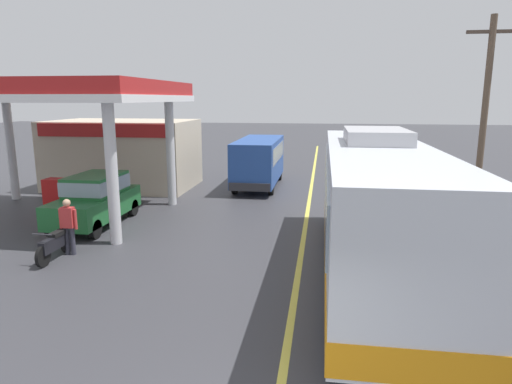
# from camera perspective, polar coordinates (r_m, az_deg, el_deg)

# --- Properties ---
(ground) EXTENTS (120.00, 120.00, 0.00)m
(ground) POSITION_cam_1_polar(r_m,az_deg,el_deg) (24.15, 7.05, 0.95)
(ground) COLOR #38383D
(lane_divider_stripe) EXTENTS (0.16, 50.00, 0.01)m
(lane_divider_stripe) POSITION_cam_1_polar(r_m,az_deg,el_deg) (19.26, 6.63, -1.79)
(lane_divider_stripe) COLOR #D8CC4C
(lane_divider_stripe) RESTS_ON ground
(coach_bus_main) EXTENTS (2.60, 11.04, 3.69)m
(coach_bus_main) POSITION_cam_1_polar(r_m,az_deg,el_deg) (11.87, 14.98, -2.12)
(coach_bus_main) COLOR silver
(coach_bus_main) RESTS_ON ground
(gas_station_roadside) EXTENTS (9.10, 11.95, 5.10)m
(gas_station_roadside) POSITION_cam_1_polar(r_m,az_deg,el_deg) (22.21, -18.62, 6.33)
(gas_station_roadside) COLOR #B21E1E
(gas_station_roadside) RESTS_ON ground
(car_at_pump) EXTENTS (1.70, 4.20, 1.82)m
(car_at_pump) POSITION_cam_1_polar(r_m,az_deg,el_deg) (17.14, -19.61, -0.63)
(car_at_pump) COLOR #1E602D
(car_at_pump) RESTS_ON ground
(minibus_opposing_lane) EXTENTS (2.04, 6.13, 2.44)m
(minibus_opposing_lane) POSITION_cam_1_polar(r_m,az_deg,el_deg) (23.26, 0.36, 4.30)
(minibus_opposing_lane) COLOR #264C9E
(minibus_opposing_lane) RESTS_ON ground
(motorcycle_parked_forecourt) EXTENTS (0.55, 1.80, 0.92)m
(motorcycle_parked_forecourt) POSITION_cam_1_polar(r_m,az_deg,el_deg) (14.03, -23.98, -6.04)
(motorcycle_parked_forecourt) COLOR black
(motorcycle_parked_forecourt) RESTS_ON ground
(pedestrian_near_pump) EXTENTS (0.55, 0.22, 1.66)m
(pedestrian_near_pump) POSITION_cam_1_polar(r_m,az_deg,el_deg) (14.16, -22.61, -3.71)
(pedestrian_near_pump) COLOR #33333F
(pedestrian_near_pump) RESTS_ON ground
(utility_pole_roadside) EXTENTS (1.80, 0.24, 7.44)m
(utility_pole_roadside) POSITION_cam_1_polar(r_m,az_deg,el_deg) (19.11, 26.89, 8.74)
(utility_pole_roadside) COLOR brown
(utility_pole_roadside) RESTS_ON ground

